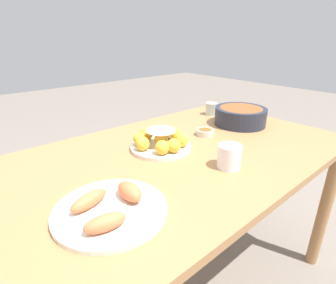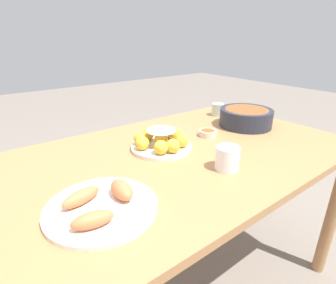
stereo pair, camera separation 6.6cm
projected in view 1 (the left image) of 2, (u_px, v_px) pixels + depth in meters
The scene contains 7 objects.
dining_table at pixel (175, 173), 1.11m from camera, with size 1.53×0.88×0.77m.
cake_plate at pixel (161, 141), 1.10m from camera, with size 0.26×0.26×0.09m.
serving_bowl at pixel (240, 116), 1.40m from camera, with size 0.27×0.27×0.09m.
sauce_bowl at pixel (205, 132), 1.26m from camera, with size 0.08×0.08×0.03m.
seafood_platter at pixel (111, 208), 0.71m from camera, with size 0.31×0.31×0.06m.
cup_near at pixel (229, 157), 0.94m from camera, with size 0.09×0.09×0.09m.
cup_far at pixel (211, 109), 1.58m from camera, with size 0.07×0.07×0.07m.
Camera 1 is at (-0.66, -0.72, 1.22)m, focal length 28.00 mm.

